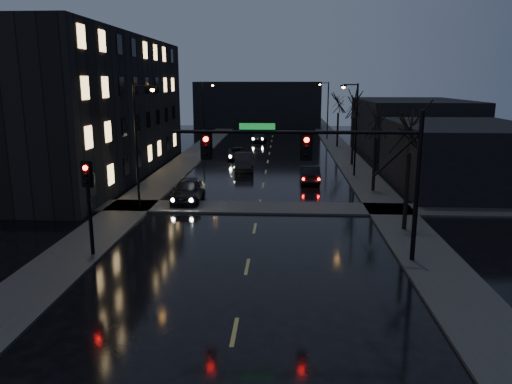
# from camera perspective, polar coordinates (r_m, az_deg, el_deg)

# --- Properties ---
(ground) EXTENTS (160.00, 160.00, 0.00)m
(ground) POSITION_cam_1_polar(r_m,az_deg,el_deg) (15.69, -3.22, -19.12)
(ground) COLOR black
(ground) RESTS_ON ground
(sidewalk_left) EXTENTS (3.00, 140.00, 0.12)m
(sidewalk_left) POSITION_cam_1_polar(r_m,az_deg,el_deg) (49.96, -8.56, 3.07)
(sidewalk_left) COLOR #2D2D2B
(sidewalk_left) RESTS_ON ground
(sidewalk_right) EXTENTS (3.00, 140.00, 0.12)m
(sidewalk_right) POSITION_cam_1_polar(r_m,az_deg,el_deg) (49.43, 11.15, 2.87)
(sidewalk_right) COLOR #2D2D2B
(sidewalk_right) RESTS_ON ground
(sidewalk_cross) EXTENTS (40.00, 3.00, 0.12)m
(sidewalk_cross) POSITION_cam_1_polar(r_m,az_deg,el_deg) (32.83, 0.29, -1.81)
(sidewalk_cross) COLOR #2D2D2B
(sidewalk_cross) RESTS_ON ground
(apartment_block) EXTENTS (12.00, 30.00, 12.00)m
(apartment_block) POSITION_cam_1_polar(r_m,az_deg,el_deg) (46.92, -19.80, 9.16)
(apartment_block) COLOR black
(apartment_block) RESTS_ON ground
(commercial_right_near) EXTENTS (10.00, 14.00, 5.00)m
(commercial_right_near) POSITION_cam_1_polar(r_m,az_deg,el_deg) (42.05, 22.49, 3.82)
(commercial_right_near) COLOR black
(commercial_right_near) RESTS_ON ground
(commercial_right_far) EXTENTS (12.00, 18.00, 6.00)m
(commercial_right_far) POSITION_cam_1_polar(r_m,az_deg,el_deg) (63.38, 17.34, 7.33)
(commercial_right_far) COLOR black
(commercial_right_far) RESTS_ON ground
(far_block) EXTENTS (22.00, 10.00, 8.00)m
(far_block) POSITION_cam_1_polar(r_m,az_deg,el_deg) (91.46, 0.25, 9.99)
(far_block) COLOR black
(far_block) RESTS_ON ground
(signal_mast) EXTENTS (11.11, 0.41, 7.00)m
(signal_mast) POSITION_cam_1_polar(r_m,az_deg,el_deg) (22.62, 8.91, 3.89)
(signal_mast) COLOR black
(signal_mast) RESTS_ON ground
(signal_pole_left) EXTENTS (0.35, 0.41, 4.53)m
(signal_pole_left) POSITION_cam_1_polar(r_m,az_deg,el_deg) (24.58, -18.59, -0.34)
(signal_pole_left) COLOR black
(signal_pole_left) RESTS_ON ground
(tree_near) EXTENTS (3.52, 3.52, 8.08)m
(tree_near) POSITION_cam_1_polar(r_m,az_deg,el_deg) (28.17, 17.33, 7.94)
(tree_near) COLOR black
(tree_near) RESTS_ON ground
(tree_mid_a) EXTENTS (3.30, 3.30, 7.58)m
(tree_mid_a) POSITION_cam_1_polar(r_m,az_deg,el_deg) (37.95, 13.65, 8.63)
(tree_mid_a) COLOR black
(tree_mid_a) RESTS_ON ground
(tree_mid_b) EXTENTS (3.74, 3.74, 8.59)m
(tree_mid_b) POSITION_cam_1_polar(r_m,az_deg,el_deg) (49.75, 11.20, 10.52)
(tree_mid_b) COLOR black
(tree_mid_b) RESTS_ON ground
(tree_far) EXTENTS (3.43, 3.43, 7.88)m
(tree_far) POSITION_cam_1_polar(r_m,az_deg,el_deg) (63.66, 9.43, 10.51)
(tree_far) COLOR black
(tree_far) RESTS_ON ground
(streetlight_l_near) EXTENTS (1.53, 0.28, 8.00)m
(streetlight_l_near) POSITION_cam_1_polar(r_m,az_deg,el_deg) (32.74, -13.20, 6.22)
(streetlight_l_near) COLOR black
(streetlight_l_near) RESTS_ON ground
(streetlight_l_far) EXTENTS (1.53, 0.28, 8.00)m
(streetlight_l_far) POSITION_cam_1_polar(r_m,az_deg,el_deg) (59.06, -5.88, 9.21)
(streetlight_l_far) COLOR black
(streetlight_l_far) RESTS_ON ground
(streetlight_r_mid) EXTENTS (1.53, 0.28, 8.00)m
(streetlight_r_mid) POSITION_cam_1_polar(r_m,az_deg,el_deg) (43.81, 11.11, 7.86)
(streetlight_r_mid) COLOR black
(streetlight_r_mid) RESTS_ON ground
(streetlight_r_far) EXTENTS (1.53, 0.28, 8.00)m
(streetlight_r_far) POSITION_cam_1_polar(r_m,az_deg,el_deg) (71.59, 8.04, 9.74)
(streetlight_r_far) COLOR black
(streetlight_r_far) RESTS_ON ground
(oncoming_car_a) EXTENTS (2.06, 4.89, 1.65)m
(oncoming_car_a) POSITION_cam_1_polar(r_m,az_deg,el_deg) (34.81, -7.77, 0.21)
(oncoming_car_a) COLOR black
(oncoming_car_a) RESTS_ON ground
(oncoming_car_b) EXTENTS (2.12, 5.09, 1.64)m
(oncoming_car_b) POSITION_cam_1_polar(r_m,az_deg,el_deg) (46.76, -1.38, 3.50)
(oncoming_car_b) COLOR black
(oncoming_car_b) RESTS_ON ground
(oncoming_car_c) EXTENTS (2.56, 4.84, 1.30)m
(oncoming_car_c) POSITION_cam_1_polar(r_m,az_deg,el_deg) (53.17, -2.06, 4.42)
(oncoming_car_c) COLOR black
(oncoming_car_c) RESTS_ON ground
(oncoming_car_d) EXTENTS (2.49, 5.14, 1.44)m
(oncoming_car_d) POSITION_cam_1_polar(r_m,az_deg,el_deg) (68.81, 0.29, 6.37)
(oncoming_car_d) COLOR black
(oncoming_car_d) RESTS_ON ground
(lead_car) EXTENTS (1.54, 4.35, 1.43)m
(lead_car) POSITION_cam_1_polar(r_m,az_deg,el_deg) (41.36, 6.15, 2.07)
(lead_car) COLOR black
(lead_car) RESTS_ON ground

